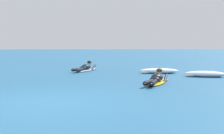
{
  "coord_description": "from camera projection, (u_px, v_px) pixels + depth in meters",
  "views": [
    {
      "loc": [
        1.21,
        -7.82,
        1.38
      ],
      "look_at": [
        2.0,
        6.22,
        0.37
      ],
      "focal_mm": 52.79,
      "sensor_mm": 36.0,
      "label": 1
    }
  ],
  "objects": [
    {
      "name": "surfer_near",
      "position": [
        156.0,
        80.0,
        11.28
      ],
      "size": [
        1.32,
        2.43,
        0.54
      ],
      "color": "yellow",
      "rests_on": "ground"
    },
    {
      "name": "whitewater_front",
      "position": [
        205.0,
        74.0,
        13.57
      ],
      "size": [
        1.78,
        1.08,
        0.25
      ],
      "color": "white",
      "rests_on": "ground"
    },
    {
      "name": "surfer_far",
      "position": [
        85.0,
        68.0,
        16.5
      ],
      "size": [
        1.32,
        2.43,
        0.54
      ],
      "color": "silver",
      "rests_on": "ground"
    },
    {
      "name": "whitewater_mid_right",
      "position": [
        159.0,
        71.0,
        15.1
      ],
      "size": [
        1.82,
        0.69,
        0.24
      ],
      "color": "white",
      "rests_on": "ground"
    },
    {
      "name": "ground_plane",
      "position": [
        71.0,
        69.0,
        17.78
      ],
      "size": [
        120.0,
        120.0,
        0.0
      ],
      "primitive_type": "plane",
      "color": "#235B84"
    }
  ]
}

